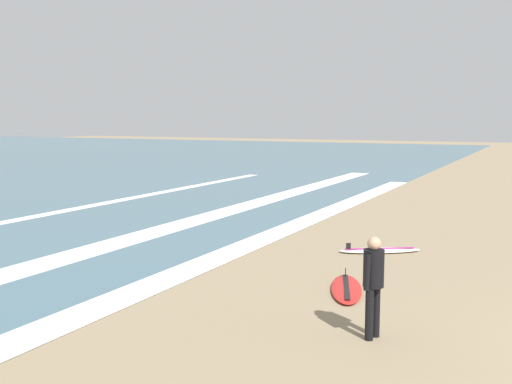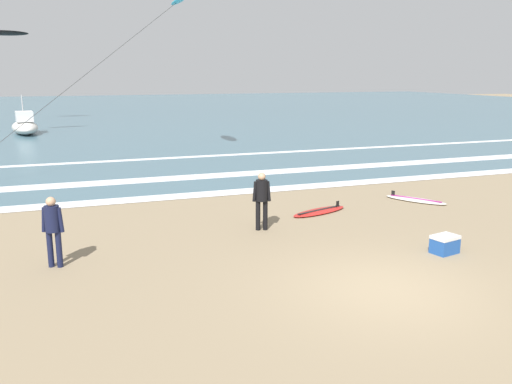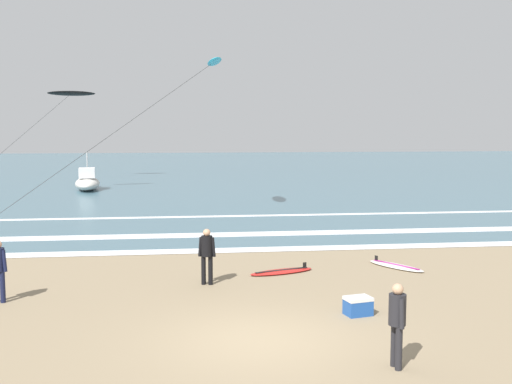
% 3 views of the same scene
% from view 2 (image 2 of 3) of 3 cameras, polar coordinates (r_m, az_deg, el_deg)
% --- Properties ---
extents(ground_plane, '(160.00, 160.00, 0.00)m').
position_cam_2_polar(ground_plane, '(11.34, 13.56, -9.86)').
color(ground_plane, '#937F60').
extents(ocean_surface, '(140.00, 90.00, 0.01)m').
position_cam_2_polar(ocean_surface, '(63.32, -14.56, 8.19)').
color(ocean_surface, '#476B7A').
rests_on(ocean_surface, ground).
extents(wave_foam_shoreline, '(47.52, 0.90, 0.01)m').
position_cam_2_polar(wave_foam_shoreline, '(19.27, -6.44, -0.32)').
color(wave_foam_shoreline, white).
rests_on(wave_foam_shoreline, ocean_surface).
extents(wave_foam_mid_break, '(55.90, 1.09, 0.01)m').
position_cam_2_polar(wave_foam_mid_break, '(22.47, -8.15, 1.46)').
color(wave_foam_mid_break, white).
rests_on(wave_foam_mid_break, ocean_surface).
extents(wave_foam_outer_break, '(48.76, 0.56, 0.01)m').
position_cam_2_polar(wave_foam_outer_break, '(27.67, -11.04, 3.41)').
color(wave_foam_outer_break, white).
rests_on(wave_foam_outer_break, ocean_surface).
extents(surfer_left_far, '(0.51, 0.32, 1.60)m').
position_cam_2_polar(surfer_left_far, '(14.76, 0.60, -0.42)').
color(surfer_left_far, black).
rests_on(surfer_left_far, ground).
extents(surfer_foreground_main, '(0.50, 0.32, 1.60)m').
position_cam_2_polar(surfer_foreground_main, '(12.74, -20.53, -3.30)').
color(surfer_foreground_main, '#141938').
rests_on(surfer_foreground_main, ground).
extents(surfboard_near_water, '(1.61, 2.10, 0.25)m').
position_cam_2_polar(surfboard_near_water, '(19.07, 16.38, -0.78)').
color(surfboard_near_water, silver).
rests_on(surfboard_near_water, ground).
extents(surfboard_right_spare, '(2.18, 1.25, 0.25)m').
position_cam_2_polar(surfboard_right_spare, '(16.90, 6.65, -2.02)').
color(surfboard_right_spare, red).
rests_on(surfboard_right_spare, ground).
extents(kite_black_low_near, '(8.02, 7.77, 7.01)m').
position_cam_2_polar(kite_black_low_near, '(40.88, -25.05, 14.83)').
color(kite_black_low_near, black).
rests_on(kite_black_low_near, ground).
extents(kite_cyan_high_right, '(10.95, 7.84, 7.99)m').
position_cam_2_polar(kite_cyan_high_right, '(29.04, -8.15, 19.18)').
color(kite_cyan_high_right, '#23A8C6').
rests_on(kite_cyan_high_right, ground).
extents(offshore_boat, '(2.28, 5.36, 2.70)m').
position_cam_2_polar(offshore_boat, '(41.87, -23.06, 6.39)').
color(offshore_boat, beige).
rests_on(offshore_boat, ground).
extents(cooler_box, '(0.70, 0.57, 0.44)m').
position_cam_2_polar(cooler_box, '(13.81, 19.17, -5.19)').
color(cooler_box, '#1E4C9E').
rests_on(cooler_box, ground).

